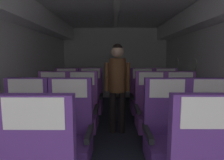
{
  "coord_description": "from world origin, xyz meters",
  "views": [
    {
      "loc": [
        -0.06,
        0.3,
        1.32
      ],
      "look_at": [
        -0.08,
        3.1,
        0.96
      ],
      "focal_mm": 29.29,
      "sensor_mm": 36.0,
      "label": 1
    }
  ],
  "objects_px": {
    "seat_b_left_aisle": "(69,138)",
    "seat_d_right_aisle": "(166,100)",
    "seat_b_right_window": "(168,138)",
    "seat_c_left_aisle": "(82,113)",
    "seat_c_left_window": "(53,112)",
    "flight_attendant": "(117,79)",
    "seat_b_left_window": "(24,137)",
    "seat_d_left_aisle": "(90,99)",
    "seat_c_right_window": "(151,113)",
    "seat_d_right_window": "(143,100)",
    "seat_c_right_aisle": "(181,113)",
    "seat_d_left_window": "(66,100)",
    "seat_b_right_aisle": "(212,138)"
  },
  "relations": [
    {
      "from": "seat_b_left_aisle",
      "to": "seat_d_right_aisle",
      "type": "height_order",
      "value": "same"
    },
    {
      "from": "seat_b_right_window",
      "to": "seat_c_left_aisle",
      "type": "xyz_separation_m",
      "value": [
        -1.06,
        0.89,
        0.0
      ]
    },
    {
      "from": "seat_c_left_window",
      "to": "seat_d_right_aisle",
      "type": "relative_size",
      "value": 1.0
    },
    {
      "from": "seat_b_right_window",
      "to": "flight_attendant",
      "type": "bearing_deg",
      "value": 112.68
    },
    {
      "from": "flight_attendant",
      "to": "seat_b_left_aisle",
      "type": "bearing_deg",
      "value": 46.04
    },
    {
      "from": "seat_b_left_window",
      "to": "seat_d_left_aisle",
      "type": "height_order",
      "value": "same"
    },
    {
      "from": "seat_c_right_window",
      "to": "flight_attendant",
      "type": "relative_size",
      "value": 0.71
    },
    {
      "from": "seat_c_left_aisle",
      "to": "seat_d_right_aisle",
      "type": "distance_m",
      "value": 1.79
    },
    {
      "from": "seat_d_right_window",
      "to": "seat_b_left_window",
      "type": "bearing_deg",
      "value": -131.62
    },
    {
      "from": "seat_c_right_window",
      "to": "seat_c_right_aisle",
      "type": "bearing_deg",
      "value": 0.43
    },
    {
      "from": "seat_c_left_window",
      "to": "flight_attendant",
      "type": "height_order",
      "value": "flight_attendant"
    },
    {
      "from": "seat_c_left_window",
      "to": "seat_d_right_window",
      "type": "distance_m",
      "value": 1.76
    },
    {
      "from": "seat_b_right_window",
      "to": "seat_d_right_aisle",
      "type": "bearing_deg",
      "value": 74.52
    },
    {
      "from": "seat_b_right_window",
      "to": "seat_d_left_window",
      "type": "height_order",
      "value": "same"
    },
    {
      "from": "seat_b_left_aisle",
      "to": "seat_c_left_window",
      "type": "height_order",
      "value": "same"
    },
    {
      "from": "seat_d_left_window",
      "to": "seat_d_left_aisle",
      "type": "relative_size",
      "value": 1.0
    },
    {
      "from": "seat_b_left_window",
      "to": "flight_attendant",
      "type": "relative_size",
      "value": 0.71
    },
    {
      "from": "seat_c_right_aisle",
      "to": "seat_c_right_window",
      "type": "relative_size",
      "value": 1.0
    },
    {
      "from": "seat_b_right_aisle",
      "to": "seat_d_left_aisle",
      "type": "distance_m",
      "value": 2.34
    },
    {
      "from": "seat_b_right_window",
      "to": "seat_c_right_aisle",
      "type": "xyz_separation_m",
      "value": [
        0.47,
        0.89,
        0.0
      ]
    },
    {
      "from": "seat_d_left_aisle",
      "to": "seat_b_right_aisle",
      "type": "bearing_deg",
      "value": -49.45
    },
    {
      "from": "seat_b_right_aisle",
      "to": "seat_d_right_window",
      "type": "height_order",
      "value": "same"
    },
    {
      "from": "seat_b_left_window",
      "to": "seat_c_left_window",
      "type": "bearing_deg",
      "value": 89.07
    },
    {
      "from": "seat_c_right_window",
      "to": "seat_d_right_aisle",
      "type": "relative_size",
      "value": 1.0
    },
    {
      "from": "seat_b_right_aisle",
      "to": "seat_c_right_aisle",
      "type": "bearing_deg",
      "value": 90.13
    },
    {
      "from": "flight_attendant",
      "to": "seat_b_left_window",
      "type": "bearing_deg",
      "value": 29.7
    },
    {
      "from": "seat_d_right_window",
      "to": "seat_c_left_aisle",
      "type": "bearing_deg",
      "value": -141.13
    },
    {
      "from": "seat_c_left_window",
      "to": "seat_d_right_aisle",
      "type": "bearing_deg",
      "value": 23.58
    },
    {
      "from": "seat_b_right_window",
      "to": "seat_c_left_window",
      "type": "height_order",
      "value": "same"
    },
    {
      "from": "seat_b_left_aisle",
      "to": "seat_d_left_window",
      "type": "distance_m",
      "value": 1.82
    },
    {
      "from": "seat_b_right_aisle",
      "to": "seat_d_right_window",
      "type": "xyz_separation_m",
      "value": [
        -0.46,
        1.75,
        0.0
      ]
    },
    {
      "from": "seat_d_right_aisle",
      "to": "seat_b_right_aisle",
      "type": "bearing_deg",
      "value": -90.49
    },
    {
      "from": "seat_d_right_window",
      "to": "seat_b_right_window",
      "type": "bearing_deg",
      "value": -90.34
    },
    {
      "from": "seat_b_left_aisle",
      "to": "seat_b_left_window",
      "type": "bearing_deg",
      "value": 178.59
    },
    {
      "from": "seat_b_left_window",
      "to": "seat_b_left_aisle",
      "type": "bearing_deg",
      "value": -1.41
    },
    {
      "from": "flight_attendant",
      "to": "seat_c_right_window",
      "type": "bearing_deg",
      "value": 127.34
    },
    {
      "from": "seat_d_right_aisle",
      "to": "flight_attendant",
      "type": "height_order",
      "value": "flight_attendant"
    },
    {
      "from": "seat_d_left_window",
      "to": "seat_d_right_window",
      "type": "height_order",
      "value": "same"
    },
    {
      "from": "seat_c_left_aisle",
      "to": "flight_attendant",
      "type": "relative_size",
      "value": 0.71
    },
    {
      "from": "seat_b_right_aisle",
      "to": "flight_attendant",
      "type": "distance_m",
      "value": 1.64
    },
    {
      "from": "seat_c_right_window",
      "to": "seat_d_right_window",
      "type": "relative_size",
      "value": 1.0
    },
    {
      "from": "seat_c_right_aisle",
      "to": "seat_d_left_window",
      "type": "relative_size",
      "value": 1.0
    },
    {
      "from": "seat_d_right_window",
      "to": "seat_b_left_aisle",
      "type": "bearing_deg",
      "value": -121.24
    },
    {
      "from": "seat_b_right_aisle",
      "to": "seat_b_right_window",
      "type": "xyz_separation_m",
      "value": [
        -0.47,
        -0.0,
        0.0
      ]
    },
    {
      "from": "seat_b_left_window",
      "to": "seat_b_left_aisle",
      "type": "distance_m",
      "value": 0.48
    },
    {
      "from": "seat_b_right_aisle",
      "to": "seat_d_left_window",
      "type": "height_order",
      "value": "same"
    },
    {
      "from": "seat_b_right_window",
      "to": "seat_d_left_aisle",
      "type": "height_order",
      "value": "same"
    },
    {
      "from": "seat_d_left_window",
      "to": "seat_c_right_window",
      "type": "bearing_deg",
      "value": -29.18
    },
    {
      "from": "seat_c_left_aisle",
      "to": "seat_d_left_aisle",
      "type": "relative_size",
      "value": 1.0
    },
    {
      "from": "seat_b_left_window",
      "to": "seat_d_right_window",
      "type": "distance_m",
      "value": 2.33
    }
  ]
}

